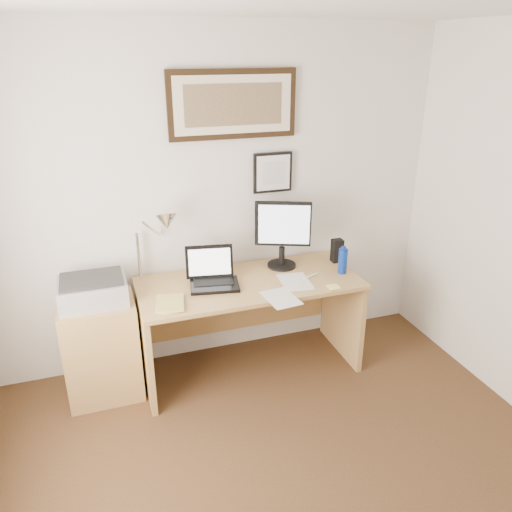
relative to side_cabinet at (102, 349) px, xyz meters
name	(u,v)px	position (x,y,z in m)	size (l,w,h in m)	color
wall_back	(214,203)	(0.92, 0.32, 0.89)	(3.50, 0.02, 2.50)	white
side_cabinet	(102,349)	(0.00, 0.00, 0.00)	(0.50, 0.40, 0.73)	#AC8348
water_bottle	(343,261)	(1.78, -0.13, 0.48)	(0.07, 0.07, 0.19)	navy
bottle_cap	(344,248)	(1.78, -0.13, 0.59)	(0.03, 0.03, 0.02)	navy
speaker	(337,251)	(1.84, 0.08, 0.48)	(0.08, 0.07, 0.18)	black
paper_sheet_a	(281,298)	(1.19, -0.37, 0.39)	(0.20, 0.28, 0.00)	white
paper_sheet_b	(295,282)	(1.38, -0.17, 0.39)	(0.21, 0.30, 0.00)	white
sticky_pad	(334,287)	(1.60, -0.34, 0.39)	(0.08, 0.08, 0.01)	#FDFF78
marker_pen	(310,276)	(1.52, -0.13, 0.39)	(0.02, 0.02, 0.14)	white
book	(156,304)	(0.38, -0.21, 0.39)	(0.18, 0.25, 0.02)	#D3C763
desk	(246,305)	(1.07, 0.04, 0.15)	(1.60, 0.70, 0.75)	#AC8348
laptop	(213,277)	(0.81, -0.01, 0.44)	(0.38, 0.35, 0.26)	black
lcd_monitor	(283,231)	(1.39, 0.12, 0.68)	(0.40, 0.22, 0.52)	black
printer	(93,290)	(-0.01, 0.02, 0.45)	(0.44, 0.34, 0.18)	#9E9EA1
desk_lamp	(164,225)	(0.51, 0.13, 0.82)	(0.29, 0.27, 0.53)	silver
picture_large	(233,104)	(1.07, 0.29, 1.59)	(0.92, 0.04, 0.47)	black
picture_small	(273,173)	(1.37, 0.29, 1.09)	(0.30, 0.03, 0.30)	black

